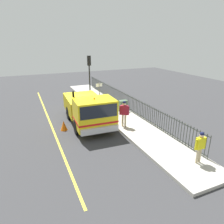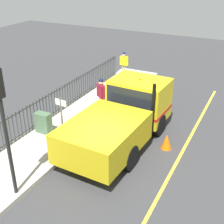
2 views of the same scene
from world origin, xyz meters
TOP-DOWN VIEW (x-y plane):
  - ground_plane at (0.00, 0.00)m, footprint 46.02×46.02m
  - sidewalk_slab at (2.77, 0.00)m, footprint 2.56×20.92m
  - lane_marking at (-2.45, 0.00)m, footprint 0.12×18.83m
  - work_truck at (0.05, -2.04)m, footprint 2.74×6.11m
  - worker_standing at (2.01, -3.58)m, footprint 0.56×0.46m
  - pedestrian_distant at (3.27, -8.89)m, footprint 0.60×0.21m
  - iron_fence at (3.89, 0.00)m, footprint 0.04×17.82m
  - traffic_light_near at (1.71, 2.80)m, footprint 0.32×0.23m
  - utility_cabinet at (3.35, -0.76)m, footprint 0.68×0.38m
  - traffic_cone at (-1.77, -2.19)m, footprint 0.45×0.45m
  - street_sign at (1.64, 0.15)m, footprint 0.50×0.08m

SIDE VIEW (x-z plane):
  - ground_plane at x=0.00m, z-range 0.00..0.00m
  - lane_marking at x=-2.45m, z-range 0.00..0.01m
  - sidewalk_slab at x=2.77m, z-range 0.00..0.18m
  - traffic_cone at x=-1.77m, z-range 0.00..0.65m
  - utility_cabinet at x=3.35m, z-range 0.18..1.09m
  - iron_fence at x=3.89m, z-range 0.18..1.48m
  - pedestrian_distant at x=3.27m, z-range 0.36..1.96m
  - work_truck at x=0.05m, z-range -0.07..2.56m
  - worker_standing at x=2.01m, z-range 0.38..2.17m
  - street_sign at x=1.64m, z-range 0.47..2.81m
  - traffic_light_near at x=1.71m, z-range 1.05..5.29m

